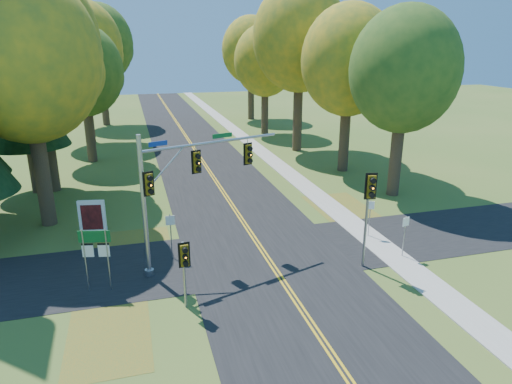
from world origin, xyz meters
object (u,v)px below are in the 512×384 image
object	(u,v)px
traffic_mast	(181,182)
info_kiosk	(92,218)
east_signal_pole	(370,197)
route_sign_cluster	(95,248)

from	to	relation	value
traffic_mast	info_kiosk	distance (m)	7.55
traffic_mast	east_signal_pole	bearing A→B (deg)	-35.92
traffic_mast	info_kiosk	world-z (taller)	traffic_mast
east_signal_pole	route_sign_cluster	world-z (taller)	east_signal_pole
route_sign_cluster	traffic_mast	bearing A→B (deg)	32.09
traffic_mast	east_signal_pole	distance (m)	8.67
east_signal_pole	info_kiosk	bearing A→B (deg)	158.89
route_sign_cluster	info_kiosk	world-z (taller)	route_sign_cluster
info_kiosk	east_signal_pole	bearing A→B (deg)	-21.08
info_kiosk	traffic_mast	bearing A→B (deg)	-38.65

